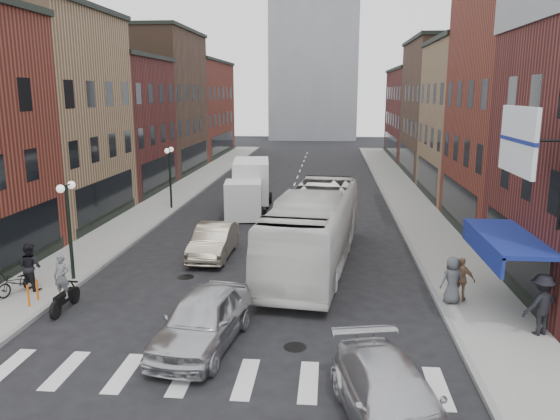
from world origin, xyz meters
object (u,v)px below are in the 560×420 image
Objects in this scene: billboard_sign at (521,143)px; ped_right_a at (541,304)px; bike_rack at (33,293)px; sedan_left_near at (203,320)px; streetlamp_near at (68,213)px; curb_car at (393,400)px; parked_bicycle at (17,282)px; ped_right_c at (452,280)px; ped_right_b at (461,279)px; box_truck at (249,187)px; motorcycle_rider at (63,285)px; streetlamp_far at (170,166)px; sedan_left_far at (214,241)px; transit_bus at (314,229)px; ped_left_solo at (30,267)px.

billboard_sign is 1.88× the size of ped_right_a.
sedan_left_near reaches higher than bike_rack.
streetlamp_near is at bearing 167.65° from billboard_sign.
curb_car is 3.07× the size of parked_bicycle.
ped_right_c is (-1.19, 2.24, -5.12)m from billboard_sign.
ped_right_b is (15.19, -0.99, -1.95)m from streetlamp_near.
parked_bicycle is at bearing -119.09° from box_truck.
ped_right_c is (9.63, -15.37, -0.57)m from box_truck.
sedan_left_near is (5.50, -2.19, -0.12)m from motorcycle_rider.
billboard_sign is at bearing -47.59° from streetlamp_far.
box_truck is 21.35m from ped_right_a.
ped_right_a is at bearing -12.17° from streetlamp_near.
ped_right_c is (14.80, -1.26, -1.90)m from streetlamp_near.
bike_rack is 0.17× the size of sedan_left_far.
bike_rack is 13.60m from curb_car.
transit_bus is at bearing -9.72° from sedan_left_far.
streetlamp_far is 5.14× the size of bike_rack.
sedan_left_near is at bearing -2.88° from parked_bicycle.
sedan_left_near is 3.09× the size of ped_right_b.
streetlamp_far is at bearing 138.68° from transit_bus.
billboard_sign is 5.71m from ped_right_c.
parked_bicycle is (-13.20, 7.10, -0.16)m from curb_car.
sedan_left_near is 8.58m from parked_bicycle.
bike_rack is 1.66m from ped_left_solo.
ped_right_b is at bearing -29.86° from transit_bus.
streetlamp_near is 2.38× the size of ped_right_c.
sedan_left_far is 2.78× the size of parked_bicycle.
billboard_sign is at bearing 17.80° from sedan_left_near.
ped_right_c is (14.80, -15.26, -1.90)m from streetlamp_far.
motorcycle_rider is at bearing 138.47° from curb_car.
motorcycle_rider is at bearing 160.95° from ped_left_solo.
motorcycle_rider is 2.67m from ped_left_solo.
sedan_left_far is at bearing -120.10° from ped_left_solo.
ped_right_b is (14.09, 1.97, -0.01)m from motorcycle_rider.
curb_car is 8.60m from ped_right_b.
motorcycle_rider is 1.21× the size of ped_right_c.
streetlamp_near reaches higher than bike_rack.
sedan_left_near is 3.01× the size of parked_bicycle.
ped_left_solo is at bearing -31.08° from ped_right_a.
transit_bus is at bearing 38.49° from motorcycle_rider.
ped_right_c is at bearing -27.61° from sedan_left_far.
ped_right_b is (16.50, 0.84, 0.38)m from parked_bicycle.
transit_bus is 12.12m from parked_bicycle.
transit_bus is 6.18× the size of ped_right_a.
curb_car is at bearing -61.43° from sedan_left_far.
ped_right_b is at bearing -25.48° from sedan_left_far.
sedan_left_far is at bearing 145.84° from billboard_sign.
ped_left_solo is (-17.00, 2.16, -5.07)m from billboard_sign.
transit_bus is at bearing 44.15° from parked_bicycle.
streetlamp_far is 16.87m from bike_rack.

